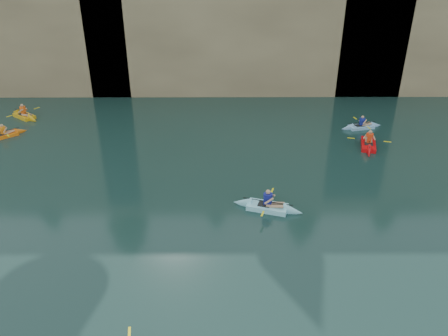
{
  "coord_description": "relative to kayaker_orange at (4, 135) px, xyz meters",
  "views": [
    {
      "loc": [
        0.11,
        -11.55,
        10.87
      ],
      "look_at": [
        0.19,
        3.58,
        3.0
      ],
      "focal_mm": 35.0,
      "sensor_mm": 36.0,
      "label": 1
    }
  ],
  "objects": [
    {
      "name": "kayaker_ltblue_near",
      "position": [
        15.68,
        -8.38,
        0.02
      ],
      "size": [
        3.31,
        2.41,
        1.28
      ],
      "rotation": [
        0.0,
        0.0,
        -0.31
      ],
      "color": "#8FDCF0",
      "rests_on": "ground"
    },
    {
      "name": "kayaker_ltblue_mid",
      "position": [
        22.73,
        1.32,
        0.0
      ],
      "size": [
        2.94,
        2.13,
        1.09
      ],
      "rotation": [
        0.0,
        0.0,
        0.24
      ],
      "color": "#83B3DC",
      "rests_on": "ground"
    },
    {
      "name": "ground",
      "position": [
        13.5,
        -13.62,
        -0.13
      ],
      "size": [
        160.0,
        160.0,
        0.0
      ],
      "primitive_type": "plane",
      "color": "black",
      "rests_on": "ground"
    },
    {
      "name": "kayaker_orange",
      "position": [
        0.0,
        0.0,
        0.0
      ],
      "size": [
        2.53,
        2.37,
        1.07
      ],
      "rotation": [
        0.0,
        0.0,
        0.73
      ],
      "color": "orange",
      "rests_on": "ground"
    },
    {
      "name": "cliff",
      "position": [
        13.5,
        16.38,
        5.87
      ],
      "size": [
        70.0,
        16.0,
        12.0
      ],
      "primitive_type": "cube",
      "color": "tan",
      "rests_on": "ground"
    },
    {
      "name": "kayaker_yellow",
      "position": [
        -0.09,
        3.38,
        0.02
      ],
      "size": [
        2.81,
        2.45,
        1.23
      ],
      "rotation": [
        0.0,
        0.0,
        -0.67
      ],
      "color": "gold",
      "rests_on": "ground"
    },
    {
      "name": "kayaker_red_far",
      "position": [
        22.35,
        -1.52,
        0.02
      ],
      "size": [
        2.43,
        3.54,
        1.27
      ],
      "rotation": [
        0.0,
        0.0,
        1.31
      ],
      "color": "red",
      "rests_on": "ground"
    },
    {
      "name": "cliff_slab_center",
      "position": [
        15.5,
        8.98,
        5.57
      ],
      "size": [
        24.0,
        2.4,
        11.4
      ],
      "primitive_type": "cube",
      "color": "#9E8660",
      "rests_on": "ground"
    },
    {
      "name": "sea_cave_center",
      "position": [
        9.5,
        8.33,
        1.47
      ],
      "size": [
        3.5,
        1.0,
        3.2
      ],
      "primitive_type": "cube",
      "color": "black",
      "rests_on": "ground"
    },
    {
      "name": "sea_cave_east",
      "position": [
        23.5,
        8.33,
        2.12
      ],
      "size": [
        5.0,
        1.0,
        4.5
      ],
      "primitive_type": "cube",
      "color": "black",
      "rests_on": "ground"
    }
  ]
}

